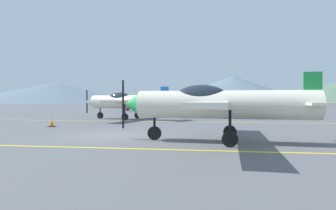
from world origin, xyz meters
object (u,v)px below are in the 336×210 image
object	(u,v)px
airplane_mid	(126,101)
airplane_far	(206,101)
airplane_back	(143,100)
car_sedan	(240,105)
airplane_near	(217,104)
traffic_cone_front	(51,122)

from	to	relation	value
airplane_mid	airplane_far	size ratio (longest dim) A/B	1.00
airplane_far	airplane_back	xyz separation A→B (m)	(-9.40, 7.73, 0.00)
airplane_back	car_sedan	xyz separation A→B (m)	(14.41, 1.51, -0.74)
airplane_near	airplane_far	xyz separation A→B (m)	(-0.61, 22.29, 0.00)
car_sedan	airplane_mid	bearing A→B (deg)	-121.27
traffic_cone_front	airplane_back	bearing A→B (deg)	89.45
airplane_far	traffic_cone_front	size ratio (longest dim) A/B	15.90
airplane_near	airplane_mid	bearing A→B (deg)	121.47
traffic_cone_front	car_sedan	bearing A→B (deg)	61.05
airplane_back	car_sedan	distance (m)	14.50
airplane_back	airplane_far	bearing A→B (deg)	-39.43
airplane_back	traffic_cone_front	bearing A→B (deg)	-90.55
airplane_near	car_sedan	world-z (taller)	airplane_near
car_sedan	traffic_cone_front	size ratio (longest dim) A/B	7.65
airplane_mid	traffic_cone_front	size ratio (longest dim) A/B	15.83
airplane_back	traffic_cone_front	world-z (taller)	airplane_back
airplane_mid	airplane_back	world-z (taller)	same
airplane_far	airplane_mid	bearing A→B (deg)	-123.70
airplane_far	car_sedan	bearing A→B (deg)	61.57
airplane_mid	airplane_back	bearing A→B (deg)	98.27
airplane_mid	traffic_cone_front	distance (m)	7.70
airplane_far	traffic_cone_front	xyz separation A→B (m)	(-9.64, -17.24, -1.29)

